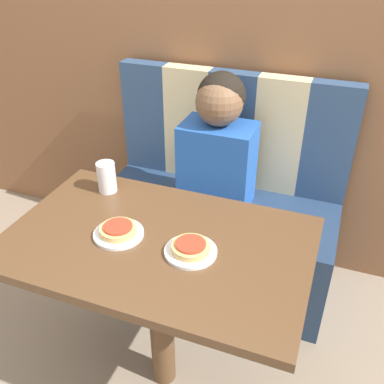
# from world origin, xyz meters

# --- Properties ---
(ground_plane) EXTENTS (12.00, 12.00, 0.00)m
(ground_plane) POSITION_xyz_m (0.00, 0.00, 0.00)
(ground_plane) COLOR gray
(wall_back) EXTENTS (7.00, 0.05, 2.60)m
(wall_back) POSITION_xyz_m (0.00, 1.04, 1.30)
(wall_back) COLOR brown
(wall_back) RESTS_ON ground_plane
(booth_seat) EXTENTS (1.23, 0.57, 0.50)m
(booth_seat) POSITION_xyz_m (0.00, 0.69, 0.25)
(booth_seat) COLOR navy
(booth_seat) RESTS_ON ground_plane
(booth_backrest) EXTENTS (1.23, 0.09, 0.60)m
(booth_backrest) POSITION_xyz_m (-0.00, 0.94, 0.80)
(booth_backrest) COLOR navy
(booth_backrest) RESTS_ON booth_seat
(dining_table) EXTENTS (1.08, 0.68, 0.77)m
(dining_table) POSITION_xyz_m (0.00, 0.00, 0.67)
(dining_table) COLOR brown
(dining_table) RESTS_ON ground_plane
(person) EXTENTS (0.35, 0.25, 0.66)m
(person) POSITION_xyz_m (0.00, 0.70, 0.84)
(person) COLOR #2356B2
(person) RESTS_ON booth_seat
(plate_left) EXTENTS (0.18, 0.18, 0.01)m
(plate_left) POSITION_xyz_m (-0.14, -0.03, 0.77)
(plate_left) COLOR white
(plate_left) RESTS_ON dining_table
(plate_right) EXTENTS (0.18, 0.18, 0.01)m
(plate_right) POSITION_xyz_m (0.14, -0.03, 0.77)
(plate_right) COLOR white
(plate_right) RESTS_ON dining_table
(pizza_left) EXTENTS (0.13, 0.13, 0.03)m
(pizza_left) POSITION_xyz_m (-0.14, -0.03, 0.79)
(pizza_left) COLOR tan
(pizza_left) RESTS_ON plate_left
(pizza_right) EXTENTS (0.13, 0.13, 0.03)m
(pizza_right) POSITION_xyz_m (0.14, -0.03, 0.79)
(pizza_right) COLOR tan
(pizza_right) RESTS_ON plate_right
(drinking_cup) EXTENTS (0.08, 0.08, 0.13)m
(drinking_cup) POSITION_xyz_m (-0.33, 0.22, 0.83)
(drinking_cup) COLOR silver
(drinking_cup) RESTS_ON dining_table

